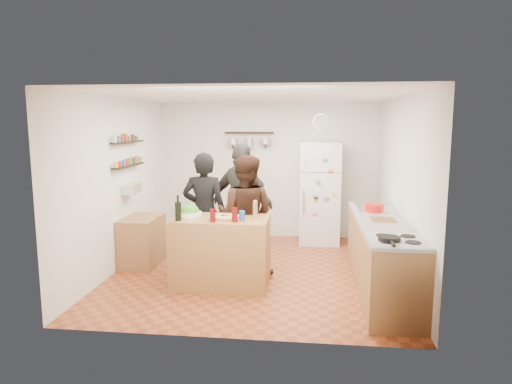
# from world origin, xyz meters

# --- Properties ---
(room_shell) EXTENTS (4.20, 4.20, 4.20)m
(room_shell) POSITION_xyz_m (0.00, 0.39, 1.25)
(room_shell) COLOR brown
(room_shell) RESTS_ON ground
(prep_island) EXTENTS (1.25, 0.72, 0.91)m
(prep_island) POSITION_xyz_m (-0.38, -0.61, 0.46)
(prep_island) COLOR olive
(prep_island) RESTS_ON floor
(pizza_board) EXTENTS (0.42, 0.34, 0.02)m
(pizza_board) POSITION_xyz_m (-0.30, -0.63, 0.92)
(pizza_board) COLOR brown
(pizza_board) RESTS_ON prep_island
(pizza) EXTENTS (0.34, 0.34, 0.02)m
(pizza) POSITION_xyz_m (-0.30, -0.63, 0.94)
(pizza) COLOR #CAB085
(pizza) RESTS_ON pizza_board
(salad_bowl) EXTENTS (0.31, 0.31, 0.06)m
(salad_bowl) POSITION_xyz_m (-0.80, -0.56, 0.94)
(salad_bowl) COLOR white
(salad_bowl) RESTS_ON prep_island
(wine_bottle) EXTENTS (0.08, 0.08, 0.24)m
(wine_bottle) POSITION_xyz_m (-0.88, -0.83, 1.03)
(wine_bottle) COLOR black
(wine_bottle) RESTS_ON prep_island
(wine_glass_near) EXTENTS (0.07, 0.07, 0.17)m
(wine_glass_near) POSITION_xyz_m (-0.43, -0.85, 0.99)
(wine_glass_near) COLOR #54070D
(wine_glass_near) RESTS_ON prep_island
(wine_glass_far) EXTENTS (0.07, 0.07, 0.18)m
(wine_glass_far) POSITION_xyz_m (-0.16, -0.81, 1.00)
(wine_glass_far) COLOR #5E0809
(wine_glass_far) RESTS_ON prep_island
(pepper_mill) EXTENTS (0.06, 0.06, 0.19)m
(pepper_mill) POSITION_xyz_m (0.07, -0.56, 1.00)
(pepper_mill) COLOR #A06E43
(pepper_mill) RESTS_ON prep_island
(salt_canister) EXTENTS (0.08, 0.08, 0.13)m
(salt_canister) POSITION_xyz_m (-0.08, -0.73, 0.97)
(salt_canister) COLOR #1C4D9C
(salt_canister) RESTS_ON prep_island
(person_left) EXTENTS (0.64, 0.42, 1.73)m
(person_left) POSITION_xyz_m (-0.73, -0.05, 0.86)
(person_left) COLOR black
(person_left) RESTS_ON floor
(person_center) EXTENTS (0.91, 0.75, 1.70)m
(person_center) POSITION_xyz_m (-0.12, -0.15, 0.85)
(person_center) COLOR black
(person_center) RESTS_ON floor
(person_back) EXTENTS (1.16, 0.89, 1.83)m
(person_back) POSITION_xyz_m (-0.26, 0.50, 0.91)
(person_back) COLOR #2F2C2A
(person_back) RESTS_ON floor
(counter_run) EXTENTS (0.63, 2.63, 0.90)m
(counter_run) POSITION_xyz_m (1.70, -0.55, 0.45)
(counter_run) COLOR #9E7042
(counter_run) RESTS_ON floor
(stove_top) EXTENTS (0.60, 0.62, 0.02)m
(stove_top) POSITION_xyz_m (1.70, -1.50, 0.91)
(stove_top) COLOR white
(stove_top) RESTS_ON counter_run
(skillet) EXTENTS (0.23, 0.23, 0.04)m
(skillet) POSITION_xyz_m (1.60, -1.57, 0.94)
(skillet) COLOR black
(skillet) RESTS_ON stove_top
(sink) EXTENTS (0.50, 0.80, 0.03)m
(sink) POSITION_xyz_m (1.70, 0.30, 0.92)
(sink) COLOR silver
(sink) RESTS_ON counter_run
(cutting_board) EXTENTS (0.30, 0.40, 0.02)m
(cutting_board) POSITION_xyz_m (1.70, -0.52, 0.91)
(cutting_board) COLOR brown
(cutting_board) RESTS_ON counter_run
(red_bowl) EXTENTS (0.26, 0.26, 0.11)m
(red_bowl) POSITION_xyz_m (1.65, -0.00, 0.97)
(red_bowl) COLOR red
(red_bowl) RESTS_ON counter_run
(fridge) EXTENTS (0.70, 0.68, 1.80)m
(fridge) POSITION_xyz_m (0.95, 1.75, 0.90)
(fridge) COLOR white
(fridge) RESTS_ON floor
(wall_clock) EXTENTS (0.30, 0.03, 0.30)m
(wall_clock) POSITION_xyz_m (0.95, 2.08, 2.15)
(wall_clock) COLOR silver
(wall_clock) RESTS_ON back_wall
(spice_shelf_lower) EXTENTS (0.12, 1.00, 0.02)m
(spice_shelf_lower) POSITION_xyz_m (-1.93, 0.20, 1.50)
(spice_shelf_lower) COLOR black
(spice_shelf_lower) RESTS_ON left_wall
(spice_shelf_upper) EXTENTS (0.12, 1.00, 0.02)m
(spice_shelf_upper) POSITION_xyz_m (-1.93, 0.20, 1.85)
(spice_shelf_upper) COLOR black
(spice_shelf_upper) RESTS_ON left_wall
(produce_basket) EXTENTS (0.18, 0.35, 0.14)m
(produce_basket) POSITION_xyz_m (-1.90, 0.20, 1.15)
(produce_basket) COLOR silver
(produce_basket) RESTS_ON left_wall
(side_table) EXTENTS (0.50, 0.80, 0.73)m
(side_table) POSITION_xyz_m (-1.74, 0.12, 0.36)
(side_table) COLOR #9B6841
(side_table) RESTS_ON floor
(pot_rack) EXTENTS (0.90, 0.04, 0.04)m
(pot_rack) POSITION_xyz_m (-0.35, 2.00, 1.95)
(pot_rack) COLOR black
(pot_rack) RESTS_ON back_wall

